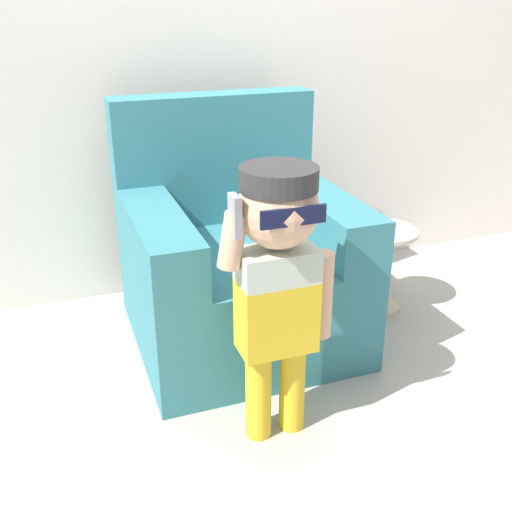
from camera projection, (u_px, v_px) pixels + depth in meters
name	position (u px, v px, depth m)	size (l,w,h in m)	color
ground_plane	(290.00, 342.00, 2.75)	(10.00, 10.00, 0.00)	#ADA89E
wall_back	(233.00, 32.00, 2.91)	(10.00, 0.05, 2.60)	silver
armchair	(237.00, 262.00, 2.70)	(0.94, 0.94, 1.06)	teal
person_child	(278.00, 266.00, 1.94)	(0.41, 0.30, 0.99)	gold
side_table	(382.00, 261.00, 2.95)	(0.33, 0.33, 0.43)	beige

